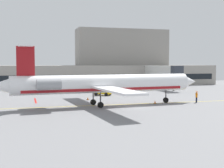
# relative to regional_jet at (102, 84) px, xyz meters

# --- Properties ---
(ground) EXTENTS (120.00, 120.00, 0.11)m
(ground) POSITION_rel_regional_jet_xyz_m (4.44, -1.99, -3.51)
(ground) COLOR slate
(terminal_building) EXTENTS (76.51, 13.48, 17.25)m
(terminal_building) POSITION_rel_regional_jet_xyz_m (11.10, 45.06, 2.38)
(terminal_building) COLOR gray
(terminal_building) RESTS_ON ground
(jet_bridge_west) EXTENTS (2.40, 19.65, 6.11)m
(jet_bridge_west) POSITION_rel_regional_jet_xyz_m (22.87, 27.44, 1.28)
(jet_bridge_west) COLOR silver
(jet_bridge_west) RESTS_ON ground
(regional_jet) EXTENTS (34.23, 27.30, 9.19)m
(regional_jet) POSITION_rel_regional_jet_xyz_m (0.00, 0.00, 0.00)
(regional_jet) COLOR white
(regional_jet) RESTS_ON ground
(baggage_tug) EXTENTS (2.51, 4.08, 2.00)m
(baggage_tug) POSITION_rel_regional_jet_xyz_m (3.54, 23.64, -2.54)
(baggage_tug) COLOR #E5B20C
(baggage_tug) RESTS_ON ground
(pushback_tractor) EXTENTS (2.68, 3.78, 1.73)m
(pushback_tractor) POSITION_rel_regional_jet_xyz_m (-3.48, 25.05, -2.64)
(pushback_tractor) COLOR #19389E
(pushback_tractor) RESTS_ON ground
(belt_loader) EXTENTS (3.61, 3.42, 2.07)m
(belt_loader) POSITION_rel_regional_jet_xyz_m (3.54, 15.52, -2.51)
(belt_loader) COLOR #E5B20C
(belt_loader) RESTS_ON ground
(fuel_tank) EXTENTS (6.11, 2.66, 2.20)m
(fuel_tank) POSITION_rel_regional_jet_xyz_m (20.26, 30.60, -2.21)
(fuel_tank) COLOR white
(fuel_tank) RESTS_ON ground
(marshaller) EXTENTS (0.34, 0.83, 1.98)m
(marshaller) POSITION_rel_regional_jet_xyz_m (16.45, -0.12, -2.44)
(marshaller) COLOR #191E33
(marshaller) RESTS_ON ground
(safety_cone_alpha) EXTENTS (0.47, 0.47, 0.55)m
(safety_cone_alpha) POSITION_rel_regional_jet_xyz_m (9.05, 0.37, -3.21)
(safety_cone_alpha) COLOR orange
(safety_cone_alpha) RESTS_ON ground
(safety_cone_bravo) EXTENTS (0.47, 0.47, 0.55)m
(safety_cone_bravo) POSITION_rel_regional_jet_xyz_m (-0.63, 8.54, -3.21)
(safety_cone_bravo) COLOR orange
(safety_cone_bravo) RESTS_ON ground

